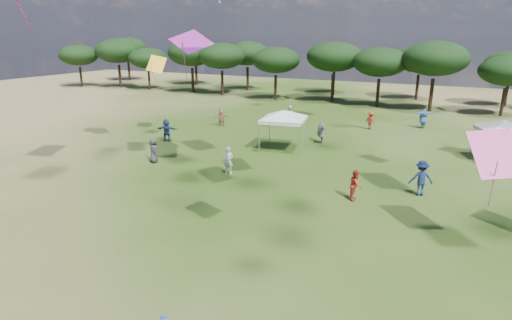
{
  "coord_description": "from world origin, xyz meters",
  "views": [
    {
      "loc": [
        7.16,
        -6.39,
        8.32
      ],
      "look_at": [
        0.93,
        6.0,
        4.19
      ],
      "focal_mm": 30.0,
      "sensor_mm": 36.0,
      "label": 1
    }
  ],
  "objects": [
    {
      "name": "festival_crowd",
      "position": [
        -1.39,
        24.57,
        0.88
      ],
      "size": [
        28.51,
        21.15,
        1.91
      ],
      "color": "#323237",
      "rests_on": "ground"
    },
    {
      "name": "tree_line",
      "position": [
        2.39,
        47.41,
        5.42
      ],
      "size": [
        108.78,
        17.63,
        7.77
      ],
      "color": "black",
      "rests_on": "ground"
    },
    {
      "name": "tent_right",
      "position": [
        9.39,
        25.85,
        2.67
      ],
      "size": [
        5.27,
        5.27,
        3.1
      ],
      "rotation": [
        0.0,
        0.0,
        0.39
      ],
      "color": "gray",
      "rests_on": "ground"
    },
    {
      "name": "tent_left",
      "position": [
        -4.8,
        21.88,
        2.84
      ],
      "size": [
        6.08,
        6.08,
        3.27
      ],
      "rotation": [
        0.0,
        0.0,
        0.18
      ],
      "color": "gray",
      "rests_on": "ground"
    }
  ]
}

